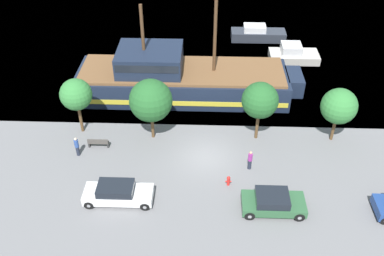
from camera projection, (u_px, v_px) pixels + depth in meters
ground_plane at (206, 157)px, 32.40m from camera, size 160.00×160.00×0.00m
pirate_ship at (179, 79)px, 38.48m from camera, size 20.08×5.68×9.50m
moored_boat_dockside at (258, 34)px, 48.08m from camera, size 6.06×2.02×1.70m
moored_boat_outer at (293, 54)px, 44.20m from camera, size 5.02×2.57×1.77m
parked_car_curb_front at (118, 193)px, 28.43m from camera, size 4.59×1.78×1.41m
parked_car_curb_mid at (273, 202)px, 27.79m from camera, size 4.12×2.01×1.37m
fire_hydrant at (228, 180)px, 29.79m from camera, size 0.42×0.25×0.76m
bench_promenade_east at (98, 143)px, 33.07m from camera, size 1.59×0.45×0.85m
pedestrian_walking_near at (250, 160)px, 30.89m from camera, size 0.32×0.32×1.61m
pedestrian_walking_far at (77, 146)px, 32.07m from camera, size 0.32×0.32×1.65m
tree_row_east at (76, 95)px, 32.86m from camera, size 2.49×2.49×4.77m
tree_row_mideast at (151, 101)px, 32.26m from camera, size 3.31×3.31×5.14m
tree_row_midwest at (260, 100)px, 32.13m from camera, size 2.81×2.81×4.97m
tree_row_west at (339, 106)px, 32.20m from camera, size 2.75×2.75×4.55m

